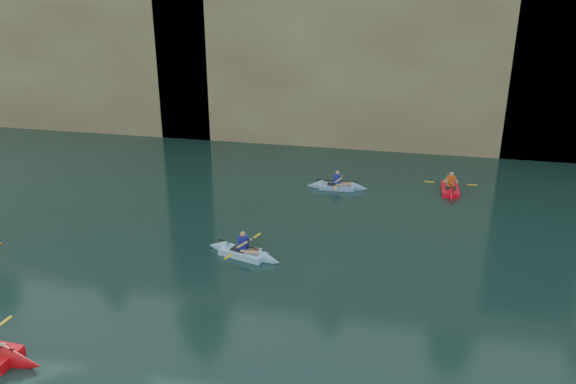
# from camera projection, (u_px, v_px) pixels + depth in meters

# --- Properties ---
(cliff) EXTENTS (70.00, 16.00, 12.00)m
(cliff) POSITION_uv_depth(u_px,v_px,m) (352.00, 25.00, 36.95)
(cliff) COLOR tan
(cliff) RESTS_ON ground
(cliff_slab_west) EXTENTS (26.00, 2.40, 10.56)m
(cliff_slab_west) POSITION_uv_depth(u_px,v_px,m) (14.00, 40.00, 34.64)
(cliff_slab_west) COLOR tan
(cliff_slab_west) RESTS_ON ground
(cliff_slab_center) EXTENTS (24.00, 2.40, 11.40)m
(cliff_slab_center) POSITION_uv_depth(u_px,v_px,m) (372.00, 41.00, 29.89)
(cliff_slab_center) COLOR tan
(cliff_slab_center) RESTS_ON ground
(sea_cave_west) EXTENTS (4.50, 1.00, 4.00)m
(sea_cave_west) POSITION_uv_depth(u_px,v_px,m) (44.00, 96.00, 34.79)
(sea_cave_west) COLOR black
(sea_cave_west) RESTS_ON ground
(sea_cave_center) EXTENTS (3.50, 1.00, 3.20)m
(sea_cave_center) POSITION_uv_depth(u_px,v_px,m) (262.00, 114.00, 32.00)
(sea_cave_center) COLOR black
(sea_cave_center) RESTS_ON ground
(sea_cave_east) EXTENTS (5.00, 1.00, 4.50)m
(sea_cave_east) POSITION_uv_depth(u_px,v_px,m) (524.00, 115.00, 28.84)
(sea_cave_east) COLOR black
(sea_cave_east) RESTS_ON ground
(kayaker_ltblue_near) EXTENTS (2.90, 2.16, 1.11)m
(kayaker_ltblue_near) POSITION_uv_depth(u_px,v_px,m) (243.00, 252.00, 18.91)
(kayaker_ltblue_near) COLOR #91C7F3
(kayaker_ltblue_near) RESTS_ON ground
(kayaker_red_far) EXTENTS (2.24, 3.07, 1.12)m
(kayaker_red_far) POSITION_uv_depth(u_px,v_px,m) (450.00, 189.00, 24.70)
(kayaker_red_far) COLOR red
(kayaker_red_far) RESTS_ON ground
(kayaker_ltblue_mid) EXTENTS (2.78, 2.09, 1.04)m
(kayaker_ltblue_mid) POSITION_uv_depth(u_px,v_px,m) (337.00, 186.00, 25.04)
(kayaker_ltblue_mid) COLOR #7CA1CF
(kayaker_ltblue_mid) RESTS_ON ground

